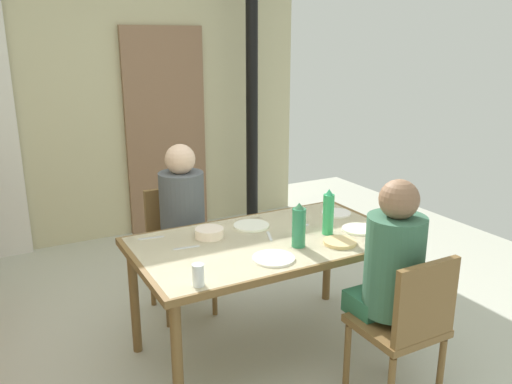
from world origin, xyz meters
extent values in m
plane|color=beige|center=(0.00, 0.00, 0.00)|extent=(6.67, 6.67, 0.00)
cube|color=beige|center=(0.00, 2.56, 1.37)|extent=(4.03, 0.10, 2.74)
cube|color=#896449|center=(0.57, 2.48, 1.00)|extent=(0.80, 0.05, 2.00)
cylinder|color=black|center=(1.38, 2.21, 1.37)|extent=(0.12, 0.12, 2.74)
cube|color=brown|center=(0.35, 0.07, 0.72)|extent=(1.58, 0.89, 0.04)
cube|color=beige|center=(0.35, 0.07, 0.74)|extent=(1.51, 0.86, 0.00)
cylinder|color=brown|center=(-0.36, -0.30, 0.35)|extent=(0.06, 0.06, 0.70)
cylinder|color=brown|center=(1.07, -0.30, 0.35)|extent=(0.06, 0.06, 0.70)
cylinder|color=brown|center=(-0.36, 0.45, 0.35)|extent=(0.06, 0.06, 0.70)
cylinder|color=brown|center=(1.07, 0.45, 0.35)|extent=(0.06, 0.06, 0.70)
cube|color=brown|center=(0.71, -0.65, 0.45)|extent=(0.40, 0.40, 0.04)
cube|color=brown|center=(0.71, -0.83, 0.66)|extent=(0.38, 0.04, 0.42)
cylinder|color=brown|center=(0.54, -0.48, 0.21)|extent=(0.04, 0.04, 0.41)
cylinder|color=brown|center=(0.88, -0.48, 0.21)|extent=(0.04, 0.04, 0.41)
cylinder|color=brown|center=(0.88, -0.82, 0.21)|extent=(0.04, 0.04, 0.41)
cube|color=brown|center=(0.07, 0.80, 0.45)|extent=(0.40, 0.40, 0.04)
cube|color=brown|center=(0.07, 0.98, 0.66)|extent=(0.38, 0.04, 0.42)
cylinder|color=brown|center=(0.24, 0.63, 0.21)|extent=(0.04, 0.04, 0.41)
cylinder|color=brown|center=(-0.10, 0.63, 0.21)|extent=(0.04, 0.04, 0.41)
cylinder|color=brown|center=(0.24, 0.97, 0.21)|extent=(0.04, 0.04, 0.41)
cylinder|color=brown|center=(-0.10, 0.97, 0.21)|extent=(0.04, 0.04, 0.41)
cube|color=#2E6B4B|center=(0.71, -0.49, 0.51)|extent=(0.30, 0.22, 0.12)
cylinder|color=#38664C|center=(0.71, -0.60, 0.77)|extent=(0.30, 0.30, 0.52)
sphere|color=#846047|center=(0.71, -0.60, 1.12)|extent=(0.20, 0.20, 0.20)
cube|color=#544C53|center=(0.07, 0.64, 0.51)|extent=(0.30, 0.22, 0.12)
cylinder|color=#4C5156|center=(0.07, 0.75, 0.77)|extent=(0.30, 0.30, 0.52)
sphere|color=beige|center=(0.07, 0.75, 1.12)|extent=(0.20, 0.20, 0.20)
cylinder|color=#28794E|center=(0.45, -0.10, 0.86)|extent=(0.08, 0.08, 0.22)
cone|color=#33754A|center=(0.45, -0.10, 0.99)|extent=(0.05, 0.05, 0.03)
cylinder|color=#2DA05A|center=(0.71, -0.02, 0.87)|extent=(0.07, 0.07, 0.25)
cone|color=#2DA066|center=(0.71, -0.02, 1.01)|extent=(0.05, 0.05, 0.04)
cylinder|color=beige|center=(0.06, 0.27, 0.77)|extent=(0.17, 0.17, 0.05)
cylinder|color=white|center=(0.37, 0.31, 0.75)|extent=(0.23, 0.23, 0.01)
cylinder|color=white|center=(0.92, -0.06, 0.75)|extent=(0.21, 0.21, 0.01)
cylinder|color=white|center=(0.23, -0.20, 0.75)|extent=(0.23, 0.23, 0.01)
cylinder|color=white|center=(0.99, 0.26, 0.75)|extent=(0.20, 0.20, 0.01)
cylinder|color=silver|center=(-0.24, -0.29, 0.80)|extent=(0.06, 0.06, 0.11)
cylinder|color=#DBB77A|center=(0.68, -0.19, 0.75)|extent=(0.19, 0.19, 0.02)
cube|color=silver|center=(-0.25, 0.41, 0.75)|extent=(0.15, 0.04, 0.00)
cube|color=silver|center=(0.38, 0.10, 0.75)|extent=(0.07, 0.15, 0.00)
cube|color=silver|center=(-0.12, 0.17, 0.75)|extent=(0.15, 0.03, 0.00)
cube|color=silver|center=(0.63, 0.14, 0.75)|extent=(0.15, 0.06, 0.00)
camera|label=1|loc=(-1.07, -2.41, 1.87)|focal=36.59mm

